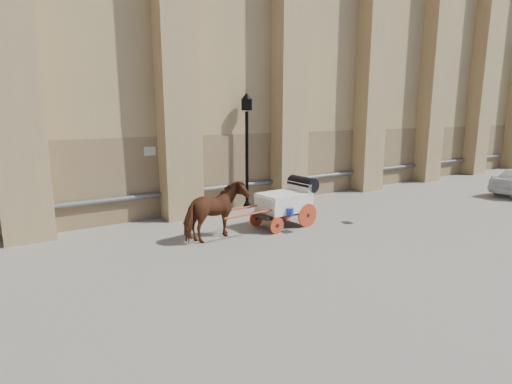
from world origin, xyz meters
TOP-DOWN VIEW (x-y plane):
  - ground at (0.00, 0.00)m, footprint 90.00×90.00m
  - horse at (-1.19, 0.52)m, footprint 2.26×1.43m
  - carriage at (1.59, 0.59)m, footprint 3.81×1.40m
  - street_lamp at (1.86, 3.61)m, footprint 0.43×0.43m
  - drain_grate_near at (1.11, -0.03)m, footprint 0.33×0.33m
  - drain_grate_far at (3.58, -0.35)m, footprint 0.40×0.40m

SIDE VIEW (x-z plane):
  - ground at x=0.00m, z-range 0.00..0.00m
  - drain_grate_near at x=1.11m, z-range 0.00..0.01m
  - drain_grate_far at x=3.58m, z-range 0.00..0.01m
  - horse at x=-1.19m, z-range 0.00..1.77m
  - carriage at x=1.59m, z-range 0.06..1.71m
  - street_lamp at x=1.86m, z-range 0.16..4.78m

